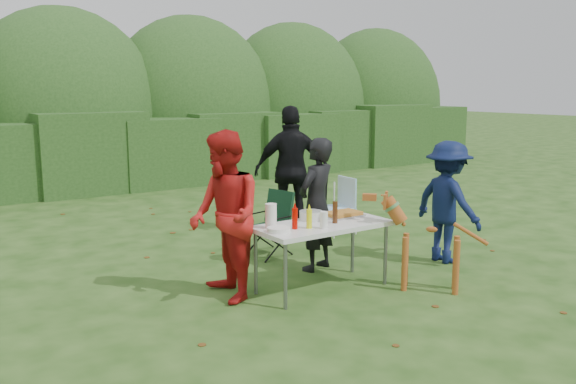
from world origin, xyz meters
TOP-DOWN VIEW (x-y plane):
  - ground at (0.00, 0.00)m, footprint 80.00×80.00m
  - hedge_row at (0.00, 8.00)m, footprint 22.00×1.40m
  - shrub_backdrop at (0.00, 9.60)m, footprint 20.00×2.60m
  - folding_table at (0.18, 0.23)m, footprint 1.50×0.70m
  - person_cook at (0.58, 0.86)m, footprint 0.68×0.55m
  - person_red_jacket at (-0.84, 0.56)m, footprint 0.80×0.96m
  - person_black_puffy at (1.40, 2.55)m, footprint 1.22×0.89m
  - child at (2.14, 0.19)m, footprint 0.60×1.01m
  - dog at (1.13, -0.46)m, footprint 1.05×1.10m
  - camping_chair at (0.45, 1.71)m, footprint 0.63×0.63m
  - lawn_chair at (1.93, 2.15)m, footprint 0.54×0.54m
  - food_tray at (0.58, 0.38)m, footprint 0.45×0.30m
  - focaccia_bread at (0.58, 0.38)m, footprint 0.40×0.26m
  - mustard_bottle at (-0.08, 0.13)m, footprint 0.06×0.06m
  - ketchup_bottle at (-0.22, 0.19)m, footprint 0.06×0.06m
  - beer_bottle at (0.30, 0.17)m, footprint 0.06×0.06m
  - paper_towel_roll at (-0.40, 0.36)m, footprint 0.12×0.12m
  - cup_stack at (0.04, 0.03)m, footprint 0.08×0.08m
  - pasta_bowl at (0.18, 0.44)m, footprint 0.26×0.26m
  - plate_stack at (-0.43, 0.17)m, footprint 0.24×0.24m

SIDE VIEW (x-z plane):
  - ground at x=0.00m, z-range 0.00..0.00m
  - camping_chair at x=0.45m, z-range 0.00..0.85m
  - lawn_chair at x=1.93m, z-range 0.00..0.86m
  - dog at x=1.13m, z-range 0.00..1.03m
  - folding_table at x=0.18m, z-range 0.32..1.06m
  - food_tray at x=0.58m, z-range 0.74..0.76m
  - plate_stack at x=-0.43m, z-range 0.74..0.79m
  - child at x=2.14m, z-range 0.00..1.54m
  - focaccia_bread at x=0.58m, z-range 0.76..0.80m
  - pasta_bowl at x=0.18m, z-range 0.74..0.84m
  - person_cook at x=0.58m, z-range 0.00..1.61m
  - cup_stack at x=0.04m, z-range 0.74..0.92m
  - mustard_bottle at x=-0.08m, z-range 0.74..0.94m
  - hedge_row at x=0.00m, z-range 0.00..1.70m
  - ketchup_bottle at x=-0.22m, z-range 0.74..0.96m
  - beer_bottle at x=0.30m, z-range 0.74..0.98m
  - paper_towel_roll at x=-0.40m, z-range 0.74..1.00m
  - person_red_jacket at x=-0.84m, z-range 0.00..1.77m
  - person_black_puffy at x=1.40m, z-range 0.00..1.92m
  - shrub_backdrop at x=0.00m, z-range 0.00..3.20m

